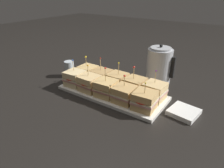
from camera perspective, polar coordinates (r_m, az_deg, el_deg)
ground_plane at (r=1.18m, az=0.00°, el=-2.88°), size 6.00×6.00×0.00m
serving_platter at (r=1.18m, az=0.00°, el=-2.50°), size 0.63×0.27×0.02m
sandwich_front_far_left at (r=1.26m, az=-10.54°, el=1.63°), size 0.12×0.12×0.16m
sandwich_front_left at (r=1.18m, az=-6.42°, el=0.24°), size 0.12×0.12×0.16m
sandwich_front_center at (r=1.11m, az=-1.66°, el=-1.22°), size 0.12×0.12×0.17m
sandwich_front_right at (r=1.06m, az=3.53°, el=-2.92°), size 0.11×0.11×0.15m
sandwich_front_far_right at (r=1.01m, az=9.29°, el=-4.65°), size 0.12×0.12×0.15m
sandwich_back_far_left at (r=1.33m, az=-6.92°, el=3.29°), size 0.11×0.11×0.16m
sandwich_back_left at (r=1.26m, az=-2.94°, el=2.11°), size 0.12×0.12×0.17m
sandwich_back_center at (r=1.20m, az=1.60°, el=0.87°), size 0.11×0.11×0.17m
sandwich_back_right at (r=1.14m, az=6.55°, el=-0.55°), size 0.12×0.12×0.17m
sandwich_back_far_right at (r=1.11m, az=12.08°, el=-2.01°), size 0.12×0.12×0.16m
kettle_steel at (r=1.32m, az=13.32°, el=5.13°), size 0.18×0.16×0.26m
drinking_glass at (r=1.43m, az=-12.06°, el=4.24°), size 0.07×0.07×0.11m
napkin_stack at (r=1.06m, az=19.82°, el=-7.55°), size 0.15×0.15×0.02m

